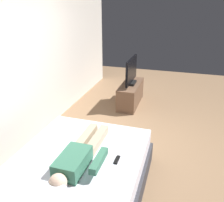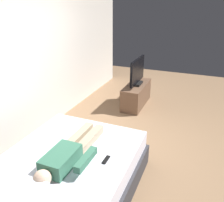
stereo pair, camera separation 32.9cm
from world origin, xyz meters
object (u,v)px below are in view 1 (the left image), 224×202
at_px(bed, 75,181).
at_px(tv_stand, 131,94).
at_px(person, 79,156).
at_px(remote, 117,160).
at_px(tv, 131,72).

xyz_separation_m(bed, tv_stand, (2.98, 0.01, -0.01)).
distance_m(person, remote, 0.44).
relative_size(bed, tv, 2.34).
bearing_deg(tv_stand, person, -178.59).
height_order(remote, tv_stand, remote).
distance_m(remote, tv, 2.85).
distance_m(bed, tv, 3.02).
height_order(person, tv, tv).
bearing_deg(bed, person, -65.15).
bearing_deg(person, bed, 114.85).
height_order(person, remote, person).
bearing_deg(remote, tv_stand, 9.69).
relative_size(bed, remote, 13.72).
bearing_deg(bed, tv, 0.20).
height_order(remote, tv, tv).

